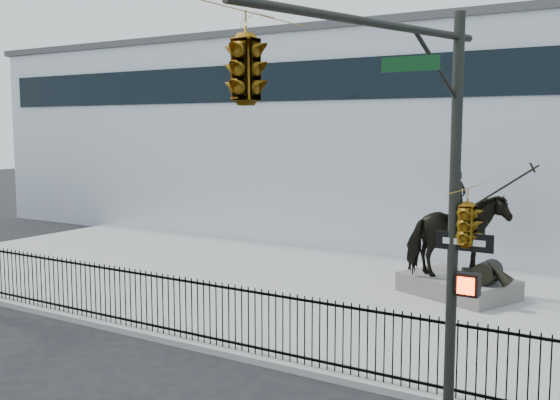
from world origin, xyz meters
The scene contains 7 objects.
ground centered at (0.00, 0.00, 0.00)m, with size 120.00×120.00×0.00m, color black.
plaza centered at (0.00, 7.00, 0.07)m, with size 30.00×12.00×0.15m, color #9D9C9A.
building centered at (0.00, 20.00, 4.50)m, with size 44.00×14.00×9.00m, color silver.
picket_fence centered at (0.00, 1.25, 0.90)m, with size 22.10×0.10×1.50m.
statue_plinth centered at (4.63, 8.63, 0.44)m, with size 3.08×2.11×0.58m, color #5B5853.
equestrian_statue centered at (4.68, 8.61, 1.93)m, with size 3.68×3.03×3.34m.
traffic_signal_right centered at (6.47, -2.00, 4.85)m, with size 2.17×6.86×7.00m.
Camera 1 is at (10.21, -10.38, 5.18)m, focal length 42.00 mm.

